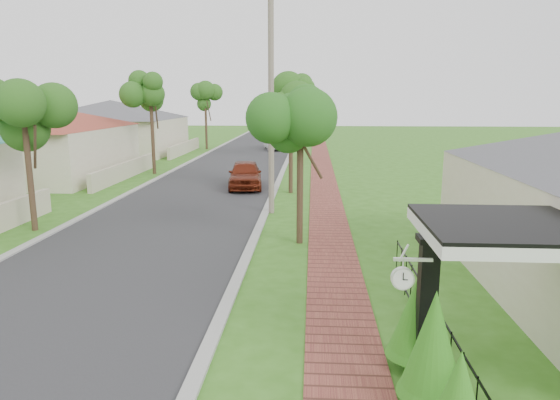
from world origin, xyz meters
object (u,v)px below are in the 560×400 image
(parked_car_red, at_px, (245,175))
(utility_pole, at_px, (271,100))
(parked_car_white, at_px, (275,141))
(near_tree, at_px, (300,130))
(porch_post, at_px, (426,315))
(station_clock, at_px, (403,277))

(parked_car_red, distance_m, utility_pole, 7.31)
(parked_car_white, distance_m, utility_pole, 26.85)
(parked_car_red, bearing_deg, parked_car_white, 83.18)
(near_tree, relative_size, utility_pole, 0.51)
(parked_car_white, bearing_deg, porch_post, -93.50)
(porch_post, bearing_deg, utility_pole, 106.43)
(parked_car_red, relative_size, station_clock, 6.67)
(porch_post, bearing_deg, parked_car_white, 98.13)
(parked_car_white, bearing_deg, near_tree, -95.70)
(near_tree, bearing_deg, utility_pole, 106.55)
(parked_car_red, distance_m, parked_car_white, 20.62)
(porch_post, bearing_deg, near_tree, 106.37)
(parked_car_red, distance_m, near_tree, 11.15)
(porch_post, bearing_deg, station_clock, -140.58)
(parked_car_red, relative_size, utility_pole, 0.47)
(near_tree, xyz_separation_m, utility_pole, (-1.30, 4.37, 0.91))
(station_clock, bearing_deg, parked_car_red, 105.19)
(porch_post, height_order, near_tree, near_tree)
(near_tree, distance_m, station_clock, 8.79)
(parked_car_white, height_order, utility_pole, utility_pole)
(porch_post, height_order, parked_car_white, porch_post)
(near_tree, bearing_deg, porch_post, -73.63)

